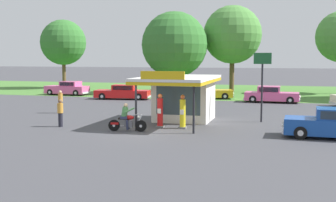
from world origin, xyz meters
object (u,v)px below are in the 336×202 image
Objects in this scene: parked_car_back_row_far_left at (68,89)px; bystander_leaning_by_kiosk at (60,112)px; gas_pump_nearside at (160,112)px; parked_car_back_row_centre at (123,93)px; bystander_admiring_sedan at (60,101)px; parked_car_back_row_left at (271,95)px; roadside_pole_sign at (262,75)px; gas_pump_offside at (183,113)px; motorcycle_with_rider at (127,120)px; parked_car_back_row_far_right at (207,92)px.

parked_car_back_row_far_left is 21.97m from bystander_leaning_by_kiosk.
gas_pump_nearside is 17.37m from parked_car_back_row_centre.
parked_car_back_row_far_left is at bearing 117.46° from bystander_admiring_sedan.
bystander_admiring_sedan is (-0.47, -11.03, 0.23)m from parked_car_back_row_centre.
parked_car_back_row_left is (14.22, 1.02, 0.02)m from parked_car_back_row_centre.
parked_car_back_row_left is 3.00× the size of bystander_admiring_sedan.
parked_car_back_row_centre is at bearing 141.00° from roadside_pole_sign.
gas_pump_offside is 0.91× the size of motorcycle_with_rider.
parked_car_back_row_far_right is at bearing 164.36° from parked_car_back_row_left.
parked_car_back_row_centre is at bearing -175.90° from parked_car_back_row_left.
parked_car_back_row_far_right is (-0.59, 17.94, -0.25)m from gas_pump_nearside.
parked_car_back_row_left is 12.65m from roadside_pole_sign.
parked_car_back_row_centre is 1.13× the size of parked_car_back_row_left.
roadside_pole_sign reaches higher than gas_pump_nearside.
parked_car_back_row_left is (7.12, 17.97, 0.02)m from motorcycle_with_rider.
roadside_pole_sign is at bearing -90.63° from parked_car_back_row_left.
parked_car_back_row_far_right is (7.90, 2.79, -0.00)m from parked_car_back_row_centre.
roadside_pole_sign is (14.56, -0.38, 2.13)m from bystander_admiring_sedan.
parked_car_back_row_centre is (-9.86, 15.15, -0.24)m from gas_pump_offside.
gas_pump_offside is 11.12m from bystander_admiring_sedan.
gas_pump_nearside is 17.16m from parked_car_back_row_left.
gas_pump_offside is at bearing -83.78° from parked_car_back_row_far_right.
roadside_pole_sign is (6.19, -14.20, 2.37)m from parked_car_back_row_far_right.
gas_pump_nearside is 7.05m from roadside_pole_sign.
gas_pump_offside is 7.25m from bystander_leaning_by_kiosk.
bystander_admiring_sedan is (-3.21, 5.52, 0.03)m from bystander_leaning_by_kiosk.
bystander_admiring_sedan reaches higher than bystander_leaning_by_kiosk.
bystander_admiring_sedan is 14.72m from roadside_pole_sign.
roadside_pole_sign is at bearing -66.46° from parked_car_back_row_far_right.
gas_pump_nearside is 0.40× the size of parked_car_back_row_far_left.
parked_car_back_row_far_right is (15.56, -0.01, -0.04)m from parked_car_back_row_far_left.
motorcycle_with_rider is at bearing -111.61° from parked_car_back_row_left.
gas_pump_nearside is 0.39× the size of parked_car_back_row_left.
roadside_pole_sign reaches higher than parked_car_back_row_far_left.
parked_car_back_row_centre is 16.78m from bystander_leaning_by_kiosk.
motorcycle_with_rider is 9.62m from bystander_admiring_sedan.
parked_car_back_row_left is 1.15× the size of roadside_pole_sign.
roadside_pole_sign is (14.09, -11.41, 2.37)m from parked_car_back_row_centre.
parked_car_back_row_far_left is 0.92× the size of parked_car_back_row_far_right.
parked_car_back_row_far_right is 3.19× the size of bystander_admiring_sedan.
motorcycle_with_rider is at bearing -127.56° from gas_pump_nearside.
bystander_leaning_by_kiosk reaches higher than parked_car_back_row_far_left.
parked_car_back_row_far_right reaches higher than parked_car_back_row_centre.
gas_pump_offside is 3.30m from motorcycle_with_rider.
gas_pump_nearside reaches higher than parked_car_back_row_left.
bystander_leaning_by_kiosk is (-5.16, -19.34, 0.20)m from parked_car_back_row_far_right.
parked_car_back_row_left is at bearing -15.64° from parked_car_back_row_far_right.
motorcycle_with_rider is at bearing -5.25° from bystander_leaning_by_kiosk.
parked_car_back_row_centre is 1.30× the size of roadside_pole_sign.
parked_car_back_row_far_left reaches higher than parked_car_back_row_far_right.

